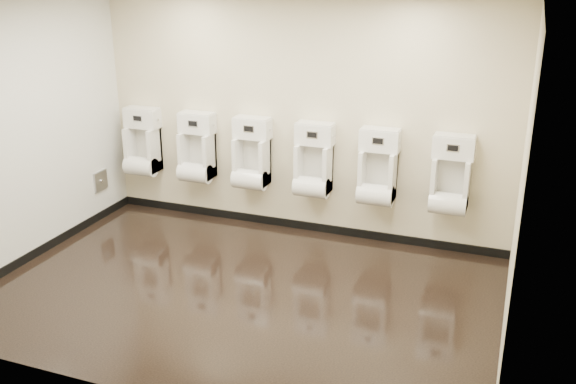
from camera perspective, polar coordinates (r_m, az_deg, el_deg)
name	(u,v)px	position (r m, az deg, el deg)	size (l,w,h in m)	color
ground	(241,292)	(6.52, -4.24, -8.85)	(5.00, 3.50, 0.00)	black
ceiling	(232,2)	(5.74, -4.97, 16.51)	(5.00, 3.50, 0.00)	silver
back_wall	(300,118)	(7.55, 1.03, 6.62)	(5.00, 0.02, 2.80)	beige
front_wall	(130,227)	(4.55, -13.86, -3.06)	(5.00, 0.02, 2.80)	beige
left_wall	(22,134)	(7.36, -22.59, 4.75)	(0.02, 3.50, 2.80)	beige
right_wall	(521,190)	(5.46, 19.97, 0.18)	(0.02, 3.50, 2.80)	beige
tile_overlay_left	(22,134)	(7.36, -22.56, 4.75)	(0.01, 3.50, 2.80)	white
skirting_back	(299,225)	(7.96, 0.94, -2.91)	(5.00, 0.02, 0.10)	black
skirting_left	(39,251)	(7.78, -21.22, -4.87)	(0.02, 3.50, 0.10)	black
access_panel	(101,181)	(8.48, -16.33, 0.96)	(0.04, 0.25, 0.25)	#9E9EA3
urinal_0	(142,147)	(8.45, -12.81, 3.95)	(0.45, 0.34, 0.85)	white
urinal_1	(197,153)	(8.06, -8.12, 3.49)	(0.45, 0.34, 0.85)	white
urinal_2	(251,159)	(7.75, -3.28, 2.98)	(0.45, 0.34, 0.85)	white
urinal_3	(313,166)	(7.48, 2.27, 2.37)	(0.45, 0.34, 0.85)	white
urinal_4	(378,173)	(7.29, 7.96, 1.72)	(0.45, 0.34, 0.85)	white
urinal_5	(451,181)	(7.17, 14.25, 0.98)	(0.45, 0.34, 0.85)	white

